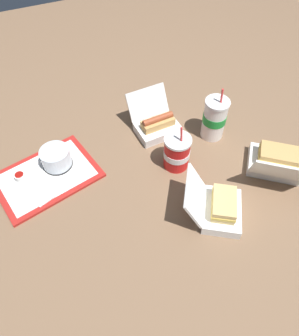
{
  "coord_description": "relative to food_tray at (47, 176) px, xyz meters",
  "views": [
    {
      "loc": [
        -0.34,
        -0.66,
        1.0
      ],
      "look_at": [
        -0.04,
        0.03,
        0.05
      ],
      "focal_mm": 35.0,
      "sensor_mm": 36.0,
      "label": 1
    }
  ],
  "objects": [
    {
      "name": "clamshell_sandwich_back",
      "position": [
        0.51,
        -0.4,
        0.04
      ],
      "size": [
        0.26,
        0.26,
        0.15
      ],
      "color": "white",
      "rests_on": "ground_plane"
    },
    {
      "name": "clamshell_sandwich_left",
      "position": [
        0.82,
        -0.31,
        0.04
      ],
      "size": [
        0.3,
        0.3,
        0.17
      ],
      "color": "white",
      "rests_on": "ground_plane"
    },
    {
      "name": "soda_cup_back",
      "position": [
        0.48,
        -0.14,
        0.06
      ],
      "size": [
        0.1,
        0.1,
        0.2
      ],
      "color": "red",
      "rests_on": "ground_plane"
    },
    {
      "name": "napkin_stack",
      "position": [
        -0.02,
        -0.07,
        0.01
      ],
      "size": [
        0.13,
        0.13,
        0.0
      ],
      "primitive_type": "cube",
      "rotation": [
        0.0,
        0.0,
        0.37
      ],
      "color": "white",
      "rests_on": "food_tray"
    },
    {
      "name": "cake_container",
      "position": [
        0.05,
        0.04,
        0.04
      ],
      "size": [
        0.11,
        0.11,
        0.08
      ],
      "color": "black",
      "rests_on": "food_tray"
    },
    {
      "name": "clamshell_hotdog_right",
      "position": [
        0.49,
        0.06,
        0.03
      ],
      "size": [
        0.19,
        0.2,
        0.15
      ],
      "color": "white",
      "rests_on": "ground_plane"
    },
    {
      "name": "soda_cup_corner",
      "position": [
        0.69,
        -0.05,
        0.09
      ],
      "size": [
        0.1,
        0.1,
        0.24
      ],
      "color": "white",
      "rests_on": "ground_plane"
    },
    {
      "name": "plastic_fork",
      "position": [
        -0.04,
        0.08,
        0.01
      ],
      "size": [
        0.11,
        0.05,
        0.0
      ],
      "primitive_type": "cube",
      "rotation": [
        0.0,
        0.0,
        0.32
      ],
      "color": "white",
      "rests_on": "food_tray"
    },
    {
      "name": "ketchup_cup",
      "position": [
        -0.09,
        0.02,
        0.02
      ],
      "size": [
        0.04,
        0.04,
        0.02
      ],
      "color": "white",
      "rests_on": "food_tray"
    },
    {
      "name": "ground_plane",
      "position": [
        0.4,
        -0.18,
        -0.01
      ],
      "size": [
        3.2,
        3.2,
        0.0
      ],
      "primitive_type": "plane",
      "color": "brown"
    },
    {
      "name": "food_tray",
      "position": [
        0.0,
        0.0,
        0.0
      ],
      "size": [
        0.42,
        0.34,
        0.01
      ],
      "color": "red",
      "rests_on": "ground_plane"
    }
  ]
}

